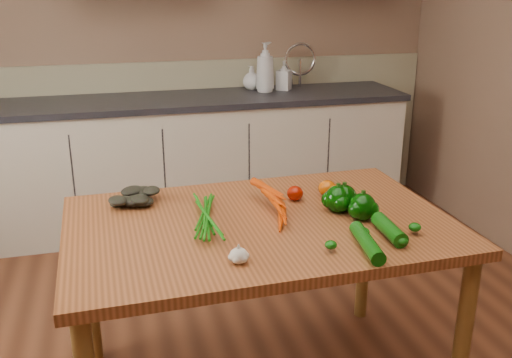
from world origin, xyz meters
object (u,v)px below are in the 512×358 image
Objects in this scene: table at (260,241)px; soap_bottle_a at (265,67)px; soap_bottle_b at (284,75)px; zucchini_a at (389,229)px; pepper_c at (363,207)px; leafy_greens at (134,191)px; zucchini_b at (367,243)px; tomato_b at (327,188)px; tomato_c at (336,191)px; tomato_a at (295,193)px; pepper_a at (338,199)px; pepper_b at (344,198)px; soap_bottle_c at (252,78)px; garlic_bulb at (239,256)px; carrot_bunch at (253,207)px.

table is 4.33× the size of soap_bottle_a.
soap_bottle_b is 2.24m from zucchini_a.
soap_bottle_a is at bearing 85.17° from pepper_c.
leafy_greens reaches higher than zucchini_b.
zucchini_b is (-0.06, -0.51, -0.01)m from tomato_b.
pepper_c is at bearing -87.70° from tomato_c.
tomato_a is (-0.35, -1.75, -0.26)m from soap_bottle_a.
tomato_a is 1.06× the size of tomato_c.
pepper_a is at bearing -97.74° from tomato_b.
tomato_b is at bearing 98.37° from zucchini_a.
pepper_b is 0.28m from zucchini_a.
pepper_a is at bearing 108.21° from zucchini_a.
pepper_b is at bearing 79.91° from zucchini_b.
soap_bottle_c is 0.79× the size of leafy_greens.
soap_bottle_a is at bearing 72.47° from garlic_bulb.
soap_bottle_b is 1.97× the size of pepper_a.
zucchini_a is (-0.07, -2.29, -0.18)m from soap_bottle_c.
soap_bottle_b reaches higher than table.
leafy_greens is at bearing 159.85° from pepper_b.
table is 5.46× the size of carrot_bunch.
pepper_a is 1.64× the size of tomato_c.
tomato_a is (-0.12, 0.16, -0.02)m from pepper_a.
soap_bottle_a reaches higher than pepper_b.
carrot_bunch is 2.58× the size of pepper_b.
soap_bottle_c is 2.43× the size of tomato_a.
pepper_a is (0.32, 0.01, 0.14)m from table.
soap_bottle_a is 0.17m from soap_bottle_b.
tomato_a is 0.90× the size of tomato_b.
carrot_bunch reaches higher than zucchini_a.
pepper_a is at bearing -21.12° from leafy_greens.
soap_bottle_c is 2.02m from pepper_b.
tomato_b is at bearing 5.70° from tomato_a.
tomato_a is (0.20, 0.17, 0.12)m from table.
tomato_a is (-0.50, -1.78, -0.19)m from soap_bottle_b.
soap_bottle_a reaches higher than table.
leafy_greens is (-0.45, 0.31, 0.14)m from table.
soap_bottle_b reaches higher than leafy_greens.
soap_bottle_c is 1.89m from tomato_c.
tomato_c is (-0.11, -1.88, -0.17)m from soap_bottle_c.
pepper_c reaches higher than tomato_a.
pepper_c is 0.32m from tomato_a.
pepper_b is at bearing 107.52° from pepper_c.
garlic_bulb is at bearing -135.05° from tomato_b.
pepper_a reaches higher than zucchini_a.
soap_bottle_c is at bearing 81.25° from tomato_a.
carrot_bunch is at bearing 172.73° from pepper_a.
soap_bottle_c is 1.58× the size of pepper_c.
carrot_bunch is 0.36m from pepper_b.
pepper_a is at bearing -51.56° from tomato_a.
pepper_a is 1.55× the size of tomato_a.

